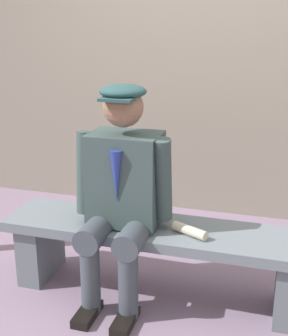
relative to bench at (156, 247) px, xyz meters
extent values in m
plane|color=gray|center=(0.00, 0.00, -0.31)|extent=(30.00, 30.00, 0.00)
cube|color=slate|center=(0.00, 0.00, 0.10)|extent=(1.82, 0.43, 0.06)
cube|color=slate|center=(0.77, 0.00, -0.12)|extent=(0.15, 0.37, 0.38)
cube|color=#364848|center=(0.19, 0.00, 0.41)|extent=(0.41, 0.29, 0.53)
cylinder|color=#1E2338|center=(0.19, 0.00, 0.65)|extent=(0.22, 0.22, 0.06)
cone|color=navy|center=(0.19, 0.15, 0.47)|extent=(0.07, 0.07, 0.29)
sphere|color=#8C664C|center=(0.19, 0.02, 0.83)|extent=(0.22, 0.22, 0.22)
ellipsoid|color=#264648|center=(0.19, 0.02, 0.91)|extent=(0.26, 0.26, 0.08)
cube|color=#264648|center=(0.19, 0.12, 0.89)|extent=(0.18, 0.10, 0.02)
cylinder|color=#3E464F|center=(0.08, 0.15, 0.15)|extent=(0.15, 0.41, 0.15)
cylinder|color=#3E464F|center=(0.08, 0.29, -0.08)|extent=(0.11, 0.11, 0.45)
cube|color=black|center=(0.08, 0.35, -0.28)|extent=(0.10, 0.24, 0.05)
cylinder|color=#364848|center=(-0.05, 0.04, 0.44)|extent=(0.10, 0.16, 0.49)
cylinder|color=#3E464F|center=(0.30, 0.15, 0.15)|extent=(0.15, 0.41, 0.15)
cylinder|color=#3E464F|center=(0.30, 0.29, -0.08)|extent=(0.11, 0.11, 0.45)
cube|color=black|center=(0.30, 0.35, -0.28)|extent=(0.10, 0.24, 0.05)
cylinder|color=#364848|center=(0.42, 0.04, 0.44)|extent=(0.10, 0.14, 0.49)
cylinder|color=beige|center=(-0.21, 0.06, 0.16)|extent=(0.22, 0.14, 0.05)
cube|color=gray|center=(0.00, -1.49, 0.98)|extent=(12.00, 0.24, 2.57)
camera|label=1|loc=(-0.65, 2.41, 1.29)|focal=50.06mm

